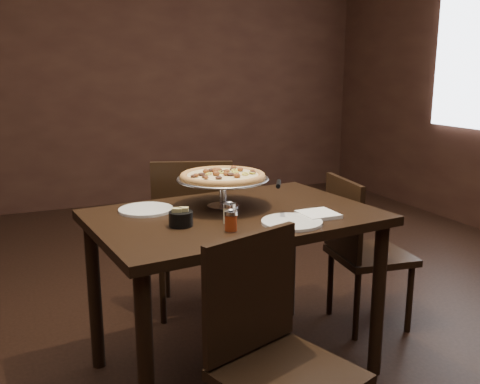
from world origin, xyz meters
name	(u,v)px	position (x,y,z in m)	size (l,w,h in m)	color
room	(236,75)	(0.06, 0.03, 1.40)	(6.04, 7.04, 2.84)	black
dining_table	(234,235)	(0.05, 0.00, 0.69)	(1.34, 0.97, 0.79)	black
pizza_stand	(223,177)	(0.04, 0.13, 0.94)	(0.44, 0.44, 0.18)	silver
parmesan_shaker	(229,213)	(-0.04, -0.14, 0.84)	(0.06, 0.06, 0.10)	#F0EDBA
pepper_flake_shaker	(231,220)	(-0.07, -0.24, 0.83)	(0.05, 0.05, 0.09)	maroon
packet_caddy	(181,218)	(-0.24, -0.09, 0.82)	(0.10, 0.10, 0.08)	black
napkin_stack	(318,214)	(0.37, -0.20, 0.80)	(0.16, 0.16, 0.02)	white
plate_left	(146,210)	(-0.31, 0.20, 0.80)	(0.25, 0.25, 0.01)	white
plate_near	(292,222)	(0.20, -0.25, 0.80)	(0.26, 0.26, 0.01)	white
serving_spatula	(278,184)	(0.21, -0.11, 0.93)	(0.16, 0.16, 0.02)	silver
chair_far	(193,231)	(0.06, 0.65, 0.52)	(0.56, 0.56, 0.94)	black
chair_near	(274,353)	(-0.10, -0.69, 0.48)	(0.52, 0.52, 0.88)	black
chair_side	(360,246)	(0.87, 0.16, 0.47)	(0.45, 0.45, 0.85)	black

